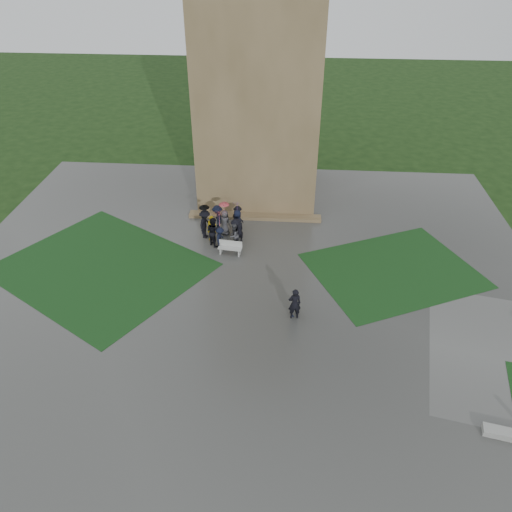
# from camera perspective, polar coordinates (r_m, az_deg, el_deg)

# --- Properties ---
(ground) EXTENTS (120.00, 120.00, 0.00)m
(ground) POSITION_cam_1_polar(r_m,az_deg,el_deg) (25.54, -1.96, -7.38)
(ground) COLOR black
(plaza) EXTENTS (34.00, 34.00, 0.02)m
(plaza) POSITION_cam_1_polar(r_m,az_deg,el_deg) (27.06, -1.53, -4.58)
(plaza) COLOR #383936
(plaza) RESTS_ON ground
(lawn_inset_left) EXTENTS (14.10, 13.46, 0.01)m
(lawn_inset_left) POSITION_cam_1_polar(r_m,az_deg,el_deg) (30.52, -17.25, -1.29)
(lawn_inset_left) COLOR #113314
(lawn_inset_left) RESTS_ON plaza
(lawn_inset_right) EXTENTS (11.12, 10.15, 0.01)m
(lawn_inset_right) POSITION_cam_1_polar(r_m,az_deg,el_deg) (30.01, 15.43, -1.60)
(lawn_inset_right) COLOR #113314
(lawn_inset_right) RESTS_ON plaza
(tower) EXTENTS (8.00, 8.00, 18.00)m
(tower) POSITION_cam_1_polar(r_m,az_deg,el_deg) (35.05, 0.44, 20.93)
(tower) COLOR brown
(tower) RESTS_ON ground
(tower_plinth) EXTENTS (9.00, 0.80, 0.22)m
(tower_plinth) POSITION_cam_1_polar(r_m,az_deg,el_deg) (34.13, -0.13, 4.55)
(tower_plinth) COLOR brown
(tower_plinth) RESTS_ON plaza
(bench) EXTENTS (1.48, 0.63, 0.83)m
(bench) POSITION_cam_1_polar(r_m,az_deg,el_deg) (30.22, -2.97, 0.97)
(bench) COLOR #B1B2AD
(bench) RESTS_ON plaza
(visitor_cluster) EXTENTS (3.00, 3.72, 2.57)m
(visitor_cluster) POSITION_cam_1_polar(r_m,az_deg,el_deg) (31.37, -3.78, 3.71)
(visitor_cluster) COLOR black
(visitor_cluster) RESTS_ON plaza
(pedestrian_mid) EXTENTS (0.67, 0.67, 1.56)m
(pedestrian_mid) POSITION_cam_1_polar(r_m,az_deg,el_deg) (25.40, 4.53, -5.39)
(pedestrian_mid) COLOR black
(pedestrian_mid) RESTS_ON plaza
(pedestrian_near) EXTENTS (0.72, 0.54, 1.78)m
(pedestrian_near) POSITION_cam_1_polar(r_m,az_deg,el_deg) (25.18, 4.43, -5.46)
(pedestrian_near) COLOR black
(pedestrian_near) RESTS_ON plaza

